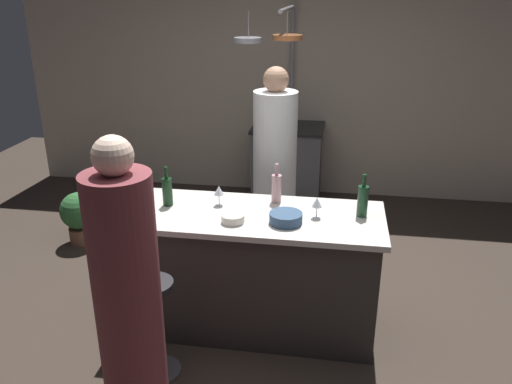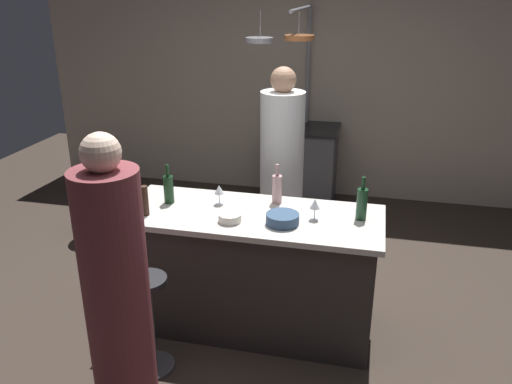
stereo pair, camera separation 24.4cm
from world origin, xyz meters
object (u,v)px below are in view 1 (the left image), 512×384
bar_stool_left (156,324)px  wine_bottle_rose (276,188)px  wine_bottle_red (167,191)px  wine_glass_by_chef (317,203)px  guest_left (128,300)px  potted_plant (79,215)px  wine_bottle_green (363,200)px  chef (275,177)px  mixing_bowl_blue (286,218)px  pepper_mill (145,204)px  wine_glass_near_left_guest (219,191)px  stove_range (287,164)px  mixing_bowl_ceramic (233,218)px

bar_stool_left → wine_bottle_rose: wine_bottle_rose is taller
wine_bottle_red → wine_glass_by_chef: size_ratio=1.96×
guest_left → potted_plant: 2.48m
bar_stool_left → wine_bottle_green: wine_bottle_green is taller
bar_stool_left → potted_plant: bearing=129.2°
chef → mixing_bowl_blue: (0.21, -1.11, 0.12)m
potted_plant → wine_glass_by_chef: bearing=-24.4°
wine_bottle_green → wine_bottle_red: bearing=-179.0°
chef → pepper_mill: (-0.72, -1.18, 0.19)m
potted_plant → wine_glass_by_chef: size_ratio=3.56×
potted_plant → wine_bottle_red: size_ratio=1.82×
bar_stool_left → pepper_mill: bearing=112.0°
bar_stool_left → wine_glass_near_left_guest: 1.00m
guest_left → wine_glass_near_left_guest: (0.26, 1.09, 0.22)m
bar_stool_left → wine_bottle_red: size_ratio=2.38×
stove_range → bar_stool_left: (-0.52, -3.07, -0.07)m
pepper_mill → wine_glass_by_chef: 1.14m
pepper_mill → mixing_bowl_ceramic: (0.59, 0.03, -0.08)m
wine_bottle_red → mixing_bowl_blue: 0.88m
mixing_bowl_ceramic → mixing_bowl_blue: bearing=6.8°
guest_left → wine_bottle_rose: size_ratio=5.86×
stove_range → wine_bottle_rose: 2.29m
mixing_bowl_blue → potted_plant: bearing=151.3°
stove_range → pepper_mill: 2.78m
stove_range → wine_bottle_rose: bearing=-86.5°
stove_range → potted_plant: stove_range is taller
wine_bottle_green → wine_glass_near_left_guest: 1.00m
chef → wine_glass_near_left_guest: bearing=-108.0°
stove_range → mixing_bowl_ceramic: size_ratio=5.82×
potted_plant → mixing_bowl_blue: 2.49m
pepper_mill → wine_bottle_rose: wine_bottle_rose is taller
chef → wine_bottle_rose: (0.11, -0.76, 0.20)m
guest_left → wine_bottle_red: size_ratio=5.95×
pepper_mill → guest_left: bearing=-77.4°
wine_bottle_rose → wine_bottle_red: bearing=-166.8°
pepper_mill → chef: bearing=58.6°
wine_glass_by_chef → wine_bottle_red: bearing=176.9°
wine_bottle_rose → wine_bottle_green: wine_bottle_green is taller
wine_bottle_green → mixing_bowl_ceramic: (-0.84, -0.24, -0.09)m
bar_stool_left → mixing_bowl_blue: size_ratio=3.12×
wine_glass_near_left_guest → wine_glass_by_chef: same height
wine_glass_by_chef → bar_stool_left: bearing=-147.1°
guest_left → stove_range: bearing=81.5°
potted_plant → guest_left: bearing=-56.1°
wine_bottle_red → mixing_bowl_ceramic: size_ratio=1.87×
wine_glass_near_left_guest → mixing_bowl_ceramic: bearing=-60.0°
bar_stool_left → wine_bottle_green: (1.25, 0.70, 0.64)m
stove_range → wine_bottle_green: (0.74, -2.37, 0.57)m
stove_range → wine_glass_by_chef: (0.44, -2.45, 0.56)m
potted_plant → bar_stool_left: bearing=-50.8°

